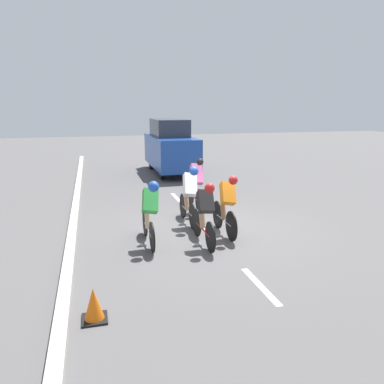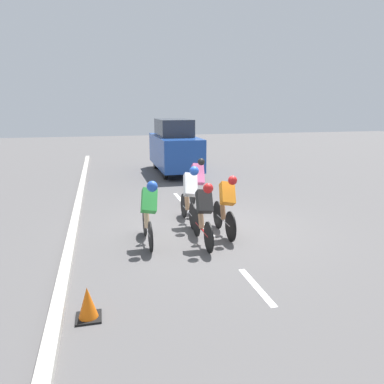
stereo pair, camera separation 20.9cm
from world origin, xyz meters
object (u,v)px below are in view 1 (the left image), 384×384
object	(u,v)px
cyclist_black	(205,212)
support_car	(170,147)
cyclist_orange	(227,204)
cyclist_white	(189,193)
cyclist_pink	(196,183)
cyclist_green	(150,210)
traffic_cone	(94,305)

from	to	relation	value
cyclist_black	support_car	bearing A→B (deg)	-97.20
cyclist_orange	cyclist_black	world-z (taller)	cyclist_orange
cyclist_white	cyclist_pink	distance (m)	1.36
cyclist_green	cyclist_orange	xyz separation A→B (m)	(-1.83, -0.17, -0.03)
cyclist_pink	cyclist_orange	bearing A→B (deg)	92.34
cyclist_green	support_car	distance (m)	9.03
cyclist_white	support_car	world-z (taller)	support_car
cyclist_white	traffic_cone	distance (m)	4.70
cyclist_green	cyclist_orange	size ratio (longest dim) A/B	1.03
cyclist_orange	support_car	world-z (taller)	support_car
cyclist_white	cyclist_black	distance (m)	1.53
cyclist_white	cyclist_black	xyz separation A→B (m)	(0.06, 1.53, -0.07)
cyclist_pink	cyclist_white	bearing A→B (deg)	67.26
support_car	cyclist_orange	bearing A→B (deg)	86.89
cyclist_orange	cyclist_pink	world-z (taller)	cyclist_pink
support_car	traffic_cone	distance (m)	12.04
cyclist_orange	cyclist_black	size ratio (longest dim) A/B	0.97
support_car	traffic_cone	bearing A→B (deg)	72.85
cyclist_green	cyclist_pink	bearing A→B (deg)	-125.05
cyclist_white	traffic_cone	xyz separation A→B (m)	(2.45, 3.96, -0.59)
cyclist_white	cyclist_orange	size ratio (longest dim) A/B	1.02
support_car	traffic_cone	world-z (taller)	support_car
cyclist_white	cyclist_orange	xyz separation A→B (m)	(-0.62, 1.05, -0.06)
cyclist_black	cyclist_pink	distance (m)	2.85
cyclist_black	traffic_cone	distance (m)	3.45
traffic_cone	cyclist_pink	bearing A→B (deg)	-119.74
cyclist_green	cyclist_black	size ratio (longest dim) A/B	1.00
cyclist_pink	traffic_cone	distance (m)	6.03
cyclist_orange	support_car	distance (m)	8.58
cyclist_white	cyclist_orange	distance (m)	1.22
cyclist_black	cyclist_pink	size ratio (longest dim) A/B	1.02
cyclist_white	traffic_cone	bearing A→B (deg)	58.22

